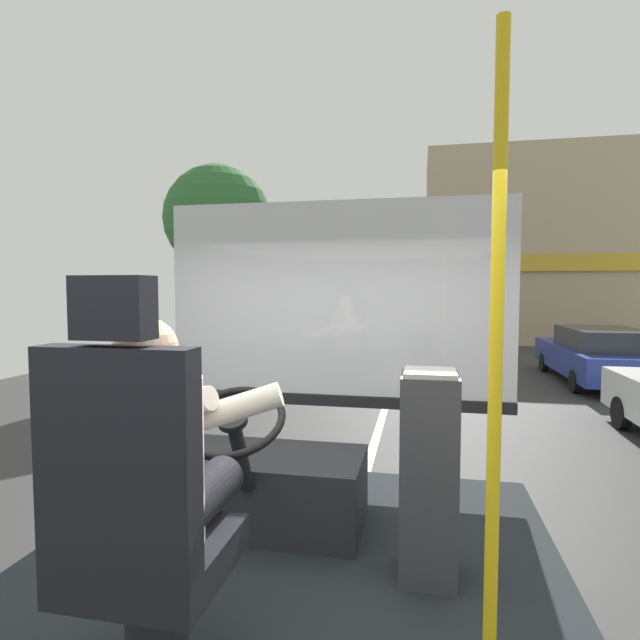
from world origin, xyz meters
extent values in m
cube|color=#313131|center=(0.00, 8.80, -0.03)|extent=(18.00, 44.00, 0.05)
cube|color=silver|center=(0.00, 8.80, 0.00)|extent=(0.12, 39.60, 0.00)
cube|color=black|center=(0.00, 0.00, 0.78)|extent=(2.60, 3.20, 0.06)
cylinder|color=black|center=(-0.24, -0.47, 1.00)|extent=(0.20, 0.20, 0.38)
cube|color=black|center=(-0.24, -0.47, 1.25)|extent=(0.48, 0.48, 0.12)
cube|color=black|center=(-0.24, -0.66, 1.64)|extent=(0.48, 0.10, 0.66)
cube|color=black|center=(-0.24, -0.66, 2.08)|extent=(0.22, 0.10, 0.18)
cylinder|color=black|center=(-0.15, -0.33, 1.39)|extent=(0.16, 0.46, 0.16)
cylinder|color=black|center=(-0.33, -0.33, 1.39)|extent=(0.16, 0.46, 0.16)
cylinder|color=silver|center=(-0.24, -0.50, 1.58)|extent=(0.35, 0.35, 0.54)
cube|color=maroon|center=(-0.24, -0.31, 1.64)|extent=(0.06, 0.01, 0.33)
sphere|color=beige|center=(-0.24, -0.50, 1.94)|extent=(0.20, 0.20, 0.20)
cylinder|color=silver|center=(-0.13, -0.25, 1.67)|extent=(0.53, 0.21, 0.24)
cylinder|color=silver|center=(-0.35, -0.25, 1.67)|extent=(0.53, 0.21, 0.24)
cube|color=black|center=(-0.24, 0.70, 1.01)|extent=(1.10, 0.56, 0.40)
cylinder|color=black|center=(-0.24, 0.33, 1.32)|extent=(0.07, 0.26, 0.42)
torus|color=black|center=(-0.24, 0.23, 1.52)|extent=(0.50, 0.46, 0.25)
cylinder|color=black|center=(-0.24, 0.23, 1.52)|extent=(0.14, 0.14, 0.09)
cylinder|color=gold|center=(0.84, -0.25, 1.89)|extent=(0.04, 0.04, 2.16)
cube|color=#333338|center=(0.65, 0.35, 1.28)|extent=(0.25, 0.28, 0.94)
cube|color=#9E9993|center=(0.65, 0.35, 1.75)|extent=(0.23, 0.25, 0.02)
cube|color=silver|center=(0.00, 1.62, 2.06)|extent=(2.50, 0.01, 1.40)
cube|color=black|center=(0.00, 1.62, 1.32)|extent=(2.50, 0.08, 0.08)
cylinder|color=#4C3828|center=(-4.19, 9.38, 1.48)|extent=(0.26, 0.26, 2.96)
sphere|color=#2B612D|center=(-4.19, 9.38, 3.79)|extent=(2.54, 2.54, 2.54)
cube|color=tan|center=(5.41, 19.47, 3.72)|extent=(9.24, 4.10, 7.43)
cube|color=gold|center=(5.41, 17.36, 3.05)|extent=(8.87, 0.12, 0.60)
cylinder|color=black|center=(3.60, 6.27, 0.25)|extent=(0.14, 0.49, 0.49)
cube|color=navy|center=(4.58, 10.27, 0.52)|extent=(1.84, 4.28, 0.57)
cube|color=#282D33|center=(4.58, 10.02, 1.03)|extent=(1.50, 2.35, 0.44)
cylinder|color=black|center=(5.45, 11.60, 0.23)|extent=(0.14, 0.47, 0.47)
cylinder|color=black|center=(3.70, 11.60, 0.23)|extent=(0.14, 0.47, 0.47)
cylinder|color=black|center=(3.70, 8.95, 0.23)|extent=(0.14, 0.47, 0.47)
camera|label=1|loc=(0.60, -1.91, 2.13)|focal=27.93mm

